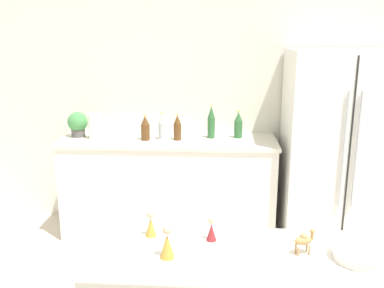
% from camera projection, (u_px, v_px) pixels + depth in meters
% --- Properties ---
extents(wall_back, '(8.00, 0.06, 2.55)m').
position_uv_depth(wall_back, '(228.00, 95.00, 4.10)').
color(wall_back, silver).
rests_on(wall_back, ground_plane).
extents(back_counter, '(1.96, 0.63, 0.92)m').
position_uv_depth(back_counter, '(169.00, 185.00, 4.03)').
color(back_counter, silver).
rests_on(back_counter, ground_plane).
extents(refrigerator, '(0.92, 0.73, 1.72)m').
position_uv_depth(refrigerator, '(337.00, 149.00, 3.76)').
color(refrigerator, silver).
rests_on(refrigerator, ground_plane).
extents(potted_plant, '(0.18, 0.18, 0.23)m').
position_uv_depth(potted_plant, '(78.00, 124.00, 3.94)').
color(potted_plant, '#595451').
rests_on(potted_plant, back_counter).
extents(paper_towel_roll, '(0.12, 0.12, 0.23)m').
position_uv_depth(paper_towel_roll, '(95.00, 126.00, 3.86)').
color(paper_towel_roll, white).
rests_on(paper_towel_roll, back_counter).
extents(back_bottle_0, '(0.07, 0.07, 0.30)m').
position_uv_depth(back_bottle_0, '(211.00, 122.00, 3.89)').
color(back_bottle_0, '#2D6033').
rests_on(back_bottle_0, back_counter).
extents(back_bottle_1, '(0.07, 0.07, 0.24)m').
position_uv_depth(back_bottle_1, '(162.00, 127.00, 3.85)').
color(back_bottle_1, '#B2B7BC').
rests_on(back_bottle_1, back_counter).
extents(back_bottle_2, '(0.08, 0.08, 0.25)m').
position_uv_depth(back_bottle_2, '(238.00, 125.00, 3.90)').
color(back_bottle_2, '#2D6033').
rests_on(back_bottle_2, back_counter).
extents(back_bottle_3, '(0.08, 0.08, 0.23)m').
position_uv_depth(back_bottle_3, '(145.00, 128.00, 3.82)').
color(back_bottle_3, brown).
rests_on(back_bottle_3, back_counter).
extents(back_bottle_4, '(0.07, 0.07, 0.24)m').
position_uv_depth(back_bottle_4, '(177.00, 128.00, 3.82)').
color(back_bottle_4, brown).
rests_on(back_bottle_4, back_counter).
extents(fruit_bowl, '(0.24, 0.24, 0.05)m').
position_uv_depth(fruit_bowl, '(360.00, 254.00, 1.81)').
color(fruit_bowl, white).
rests_on(fruit_bowl, bar_counter).
extents(camel_figurine, '(0.10, 0.06, 0.12)m').
position_uv_depth(camel_figurine, '(304.00, 240.00, 1.84)').
color(camel_figurine, '#A87F4C').
rests_on(camel_figurine, bar_counter).
extents(wise_man_figurine_blue, '(0.05, 0.05, 0.11)m').
position_uv_depth(wise_man_figurine_blue, '(211.00, 231.00, 1.97)').
color(wise_man_figurine_blue, maroon).
rests_on(wise_man_figurine_blue, bar_counter).
extents(wise_man_figurine_crimson, '(0.06, 0.06, 0.15)m').
position_uv_depth(wise_man_figurine_crimson, '(167.00, 244.00, 1.81)').
color(wise_man_figurine_crimson, '#B28933').
rests_on(wise_man_figurine_crimson, bar_counter).
extents(wise_man_figurine_purple, '(0.05, 0.05, 0.13)m').
position_uv_depth(wise_man_figurine_purple, '(151.00, 225.00, 2.01)').
color(wise_man_figurine_purple, '#B28933').
rests_on(wise_man_figurine_purple, bar_counter).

